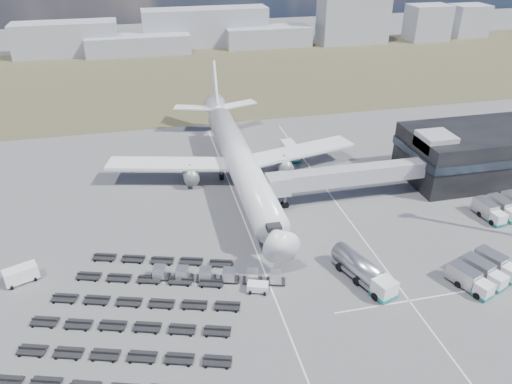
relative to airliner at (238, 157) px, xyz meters
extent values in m
plane|color=#565659|center=(0.00, -32.38, -5.29)|extent=(420.00, 420.00, 0.00)
cube|color=#49412C|center=(0.00, 77.62, -5.29)|extent=(420.00, 90.00, 0.01)
cube|color=silver|center=(-2.00, -27.38, -5.29)|extent=(0.25, 110.00, 0.01)
cube|color=silver|center=(16.00, -27.38, -5.29)|extent=(0.25, 110.00, 0.01)
cube|color=silver|center=(25.00, -40.38, -5.29)|extent=(40.00, 0.25, 0.01)
cube|color=black|center=(48.00, -8.38, -0.29)|extent=(30.00, 16.00, 10.00)
cube|color=#262D38|center=(48.00, -8.38, 0.91)|extent=(30.40, 16.40, 1.60)
cube|color=#939399|center=(36.00, -10.38, 4.21)|extent=(6.00, 6.00, 3.00)
cube|color=#939399|center=(18.10, -11.88, -0.19)|extent=(29.80, 3.00, 3.00)
cube|color=#939399|center=(4.70, -12.38, -0.19)|extent=(4.00, 3.60, 3.40)
cylinder|color=slate|center=(6.20, -11.88, -2.74)|extent=(0.70, 0.70, 5.10)
cylinder|color=black|center=(6.20, -11.88, -4.84)|extent=(1.40, 0.90, 1.40)
cylinder|color=white|center=(0.00, -2.38, 0.01)|extent=(5.60, 48.00, 5.60)
cone|color=white|center=(0.00, -28.88, 0.01)|extent=(5.60, 5.00, 5.60)
cone|color=white|center=(0.00, 25.62, 0.81)|extent=(5.60, 8.00, 5.60)
cube|color=black|center=(0.00, -26.88, 0.81)|extent=(2.20, 2.00, 0.80)
cube|color=white|center=(-13.00, 2.62, -1.19)|extent=(25.59, 11.38, 0.50)
cube|color=white|center=(13.00, 2.62, -1.19)|extent=(25.59, 11.38, 0.50)
cylinder|color=slate|center=(-9.50, 0.62, -2.89)|extent=(3.00, 5.00, 3.00)
cylinder|color=slate|center=(9.50, 0.62, -2.89)|extent=(3.00, 5.00, 3.00)
cube|color=white|center=(-5.50, 27.62, 1.21)|extent=(9.49, 5.63, 0.35)
cube|color=white|center=(5.50, 27.62, 1.21)|extent=(9.49, 5.63, 0.35)
cube|color=white|center=(0.00, 28.62, 6.51)|extent=(0.50, 9.06, 11.45)
cylinder|color=slate|center=(0.00, -23.38, -4.04)|extent=(0.50, 0.50, 2.50)
cylinder|color=slate|center=(-3.20, 1.62, -4.04)|extent=(0.60, 0.60, 2.50)
cylinder|color=slate|center=(3.20, 1.62, -4.04)|extent=(0.60, 0.60, 2.50)
cylinder|color=black|center=(0.00, -23.38, -4.79)|extent=(0.50, 1.20, 1.20)
cube|color=#9699A4|center=(-43.23, 117.58, 0.86)|extent=(38.31, 12.00, 12.31)
cube|color=#9699A4|center=(-16.52, 113.65, -1.76)|extent=(39.28, 12.00, 7.06)
cube|color=#9699A4|center=(10.82, 121.82, 2.08)|extent=(50.32, 12.00, 14.75)
cube|color=#9699A4|center=(35.47, 115.37, -1.44)|extent=(34.59, 12.00, 7.71)
cube|color=#9699A4|center=(71.17, 113.23, 7.17)|extent=(28.33, 12.00, 24.92)
cube|color=#9699A4|center=(104.64, 111.34, 1.92)|extent=(16.74, 12.00, 14.41)
cube|color=#9699A4|center=(126.70, 115.13, 1.32)|extent=(15.01, 12.00, 13.22)
cube|color=white|center=(12.71, -38.96, -3.63)|extent=(3.47, 3.47, 2.63)
cube|color=#157871|center=(12.71, -38.96, -4.66)|extent=(3.62, 3.62, 0.57)
cylinder|color=#B2B2B7|center=(10.95, -33.63, -3.12)|extent=(5.42, 9.05, 2.86)
cube|color=slate|center=(10.95, -33.63, -4.43)|extent=(5.31, 9.02, 0.40)
cylinder|color=black|center=(11.49, -35.26, -4.72)|extent=(3.22, 2.13, 1.26)
cube|color=white|center=(-4.00, -33.65, -4.61)|extent=(3.31, 2.54, 1.36)
cube|color=white|center=(-36.88, -23.80, -4.07)|extent=(5.07, 3.70, 2.44)
cube|color=white|center=(13.18, 8.30, -3.54)|extent=(2.88, 6.67, 3.07)
cube|color=#157871|center=(13.18, 8.30, -4.80)|extent=(2.99, 6.78, 0.49)
cube|color=white|center=(26.31, -41.90, -4.05)|extent=(2.80, 2.75, 2.10)
cube|color=#157871|center=(26.31, -41.90, -4.86)|extent=(2.92, 2.87, 0.43)
cube|color=#B2B2B7|center=(25.11, -38.79, -3.67)|extent=(3.71, 4.91, 2.48)
cube|color=white|center=(29.33, -40.74, -4.05)|extent=(2.80, 2.75, 2.10)
cube|color=#157871|center=(29.33, -40.74, -4.86)|extent=(2.92, 2.87, 0.43)
cube|color=#B2B2B7|center=(28.13, -37.62, -3.67)|extent=(3.71, 4.91, 2.48)
cube|color=white|center=(32.36, -39.57, -4.05)|extent=(2.80, 2.75, 2.10)
cube|color=#157871|center=(32.36, -39.57, -4.86)|extent=(2.92, 2.87, 0.43)
cube|color=#B2B2B7|center=(31.16, -36.46, -3.67)|extent=(3.71, 4.91, 2.48)
cube|color=white|center=(40.30, -25.93, -4.07)|extent=(2.38, 2.30, 2.06)
cube|color=#157871|center=(40.30, -25.93, -4.87)|extent=(2.48, 2.40, 0.42)
cube|color=#B2B2B7|center=(39.92, -22.68, -3.70)|extent=(2.73, 4.54, 2.44)
cube|color=#157871|center=(43.46, -25.56, -4.87)|extent=(2.48, 2.40, 0.42)
cube|color=#B2B2B7|center=(43.08, -22.31, -3.70)|extent=(2.73, 4.54, 2.44)
cube|color=black|center=(-17.34, -27.52, -4.97)|extent=(3.15, 2.44, 0.19)
cube|color=#B2B2B7|center=(-17.34, -27.52, -4.07)|extent=(2.13, 2.13, 1.60)
cube|color=black|center=(-14.09, -28.51, -4.97)|extent=(3.15, 2.44, 0.19)
cube|color=#B2B2B7|center=(-14.09, -28.51, -4.07)|extent=(2.13, 2.13, 1.60)
cube|color=black|center=(-10.83, -29.51, -4.97)|extent=(3.15, 2.44, 0.19)
cube|color=#B2B2B7|center=(-10.83, -29.51, -4.07)|extent=(2.13, 2.13, 1.60)
cube|color=black|center=(-7.57, -30.50, -4.97)|extent=(3.15, 2.44, 0.19)
cube|color=#B2B2B7|center=(-7.57, -30.50, -4.07)|extent=(2.13, 2.13, 1.60)
cube|color=black|center=(-4.31, -31.50, -4.97)|extent=(3.15, 2.44, 0.19)
cube|color=#B2B2B7|center=(-4.31, -31.50, -4.07)|extent=(2.13, 2.13, 1.60)
cube|color=black|center=(-1.05, -32.49, -4.97)|extent=(3.15, 2.44, 0.19)
cube|color=#B2B2B7|center=(-1.05, -32.49, -4.07)|extent=(2.13, 2.13, 1.60)
cube|color=black|center=(-23.17, -41.62, -4.88)|extent=(26.54, 9.89, 0.82)
cube|color=black|center=(-21.72, -37.06, -4.88)|extent=(26.54, 9.89, 0.82)
cube|color=black|center=(-20.27, -32.51, -4.88)|extent=(26.54, 9.89, 0.82)
cube|color=black|center=(-18.83, -27.96, -4.88)|extent=(22.20, 8.51, 0.82)
cube|color=black|center=(-17.38, -23.40, -4.88)|extent=(22.20, 8.51, 0.82)
camera|label=1|loc=(-16.73, -87.32, 41.26)|focal=35.00mm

